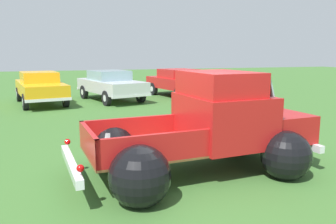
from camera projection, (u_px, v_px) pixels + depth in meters
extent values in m
plane|color=#3D6B2D|center=(192.00, 172.00, 6.49)|extent=(80.00, 80.00, 0.00)
cylinder|color=black|center=(232.00, 136.00, 7.77)|extent=(0.77, 0.28, 0.76)
cylinder|color=silver|center=(232.00, 136.00, 7.77)|extent=(0.36, 0.26, 0.34)
cylinder|color=black|center=(285.00, 157.00, 6.19)|extent=(0.77, 0.28, 0.76)
cylinder|color=silver|center=(285.00, 157.00, 6.19)|extent=(0.36, 0.26, 0.34)
cylinder|color=black|center=(112.00, 149.00, 6.70)|extent=(0.77, 0.28, 0.76)
cylinder|color=silver|center=(112.00, 149.00, 6.70)|extent=(0.36, 0.26, 0.34)
cylinder|color=black|center=(139.00, 179.00, 5.12)|extent=(0.77, 0.28, 0.76)
cylinder|color=silver|center=(139.00, 179.00, 5.12)|extent=(0.36, 0.26, 0.34)
sphere|color=black|center=(111.00, 146.00, 6.74)|extent=(1.03, 1.03, 0.96)
sphere|color=black|center=(140.00, 176.00, 5.07)|extent=(1.03, 1.03, 0.96)
cube|color=olive|center=(145.00, 151.00, 6.04)|extent=(2.16, 1.69, 0.04)
cube|color=red|center=(133.00, 130.00, 6.66)|extent=(2.05, 0.24, 0.50)
cube|color=red|center=(160.00, 149.00, 5.33)|extent=(2.05, 0.24, 0.50)
cube|color=red|center=(194.00, 133.00, 6.37)|extent=(0.20, 1.54, 0.50)
cube|color=red|center=(89.00, 144.00, 5.62)|extent=(0.20, 1.54, 0.50)
cube|color=red|center=(223.00, 119.00, 6.57)|extent=(1.58, 1.81, 0.95)
cube|color=red|center=(219.00, 83.00, 6.41)|extent=(1.27, 1.62, 0.45)
cube|color=#8CADB7|center=(247.00, 83.00, 6.66)|extent=(0.26, 1.47, 0.38)
cube|color=red|center=(266.00, 125.00, 7.00)|extent=(1.37, 1.71, 0.55)
sphere|color=black|center=(231.00, 134.00, 7.79)|extent=(0.99, 0.99, 0.92)
sphere|color=black|center=(286.00, 156.00, 6.15)|extent=(0.99, 0.99, 0.92)
cube|color=silver|center=(71.00, 164.00, 5.56)|extent=(0.27, 1.98, 0.14)
cube|color=silver|center=(286.00, 138.00, 7.26)|extent=(0.27, 1.98, 0.14)
sphere|color=red|center=(67.00, 142.00, 6.26)|extent=(0.12, 0.12, 0.11)
sphere|color=red|center=(80.00, 168.00, 4.83)|extent=(0.12, 0.12, 0.11)
cylinder|color=black|center=(66.00, 99.00, 14.25)|extent=(0.31, 0.68, 0.66)
cylinder|color=silver|center=(66.00, 99.00, 14.25)|extent=(0.26, 0.33, 0.30)
cylinder|color=black|center=(25.00, 102.00, 13.51)|extent=(0.31, 0.68, 0.66)
cylinder|color=silver|center=(25.00, 102.00, 13.51)|extent=(0.26, 0.33, 0.30)
cylinder|color=black|center=(54.00, 93.00, 16.70)|extent=(0.31, 0.68, 0.66)
cylinder|color=silver|center=(54.00, 93.00, 16.70)|extent=(0.26, 0.33, 0.30)
cylinder|color=black|center=(19.00, 94.00, 15.96)|extent=(0.31, 0.68, 0.66)
cylinder|color=silver|center=(19.00, 94.00, 15.96)|extent=(0.26, 0.33, 0.30)
cube|color=#F2A819|center=(40.00, 88.00, 15.04)|extent=(2.44, 4.64, 0.55)
cube|color=#F2A819|center=(39.00, 77.00, 15.10)|extent=(1.76, 2.08, 0.45)
cube|color=silver|center=(34.00, 89.00, 16.96)|extent=(1.75, 0.40, 0.12)
cube|color=silver|center=(49.00, 100.00, 13.20)|extent=(1.75, 0.40, 0.12)
cylinder|color=black|center=(141.00, 95.00, 15.55)|extent=(0.37, 0.69, 0.66)
cylinder|color=silver|center=(141.00, 95.00, 15.55)|extent=(0.28, 0.34, 0.30)
cylinder|color=black|center=(107.00, 98.00, 14.63)|extent=(0.37, 0.69, 0.66)
cylinder|color=silver|center=(107.00, 98.00, 14.63)|extent=(0.28, 0.34, 0.30)
cylinder|color=black|center=(115.00, 90.00, 17.83)|extent=(0.37, 0.69, 0.66)
cylinder|color=silver|center=(115.00, 90.00, 17.83)|extent=(0.28, 0.34, 0.30)
cylinder|color=black|center=(84.00, 92.00, 16.91)|extent=(0.37, 0.69, 0.66)
cylinder|color=silver|center=(84.00, 92.00, 16.91)|extent=(0.28, 0.34, 0.30)
cube|color=silver|center=(111.00, 86.00, 16.16)|extent=(2.91, 4.67, 0.55)
cube|color=#8CADB7|center=(109.00, 75.00, 16.22)|extent=(2.00, 2.18, 0.45)
cube|color=silver|center=(94.00, 87.00, 17.96)|extent=(1.83, 0.60, 0.12)
cube|color=silver|center=(132.00, 96.00, 14.46)|extent=(1.83, 0.60, 0.12)
cylinder|color=black|center=(208.00, 92.00, 16.98)|extent=(0.33, 0.69, 0.66)
cylinder|color=silver|center=(208.00, 92.00, 16.98)|extent=(0.27, 0.33, 0.30)
cylinder|color=black|center=(179.00, 94.00, 16.13)|extent=(0.33, 0.69, 0.66)
cylinder|color=silver|center=(179.00, 94.00, 16.13)|extent=(0.27, 0.33, 0.30)
cylinder|color=black|center=(180.00, 87.00, 19.25)|extent=(0.33, 0.69, 0.66)
cylinder|color=silver|center=(180.00, 87.00, 19.25)|extent=(0.27, 0.33, 0.30)
cylinder|color=black|center=(153.00, 89.00, 18.40)|extent=(0.33, 0.69, 0.66)
cylinder|color=silver|center=(153.00, 89.00, 18.40)|extent=(0.27, 0.33, 0.30)
cube|color=red|center=(180.00, 83.00, 17.62)|extent=(2.66, 4.45, 0.55)
cube|color=red|center=(178.00, 73.00, 17.68)|extent=(1.94, 2.04, 0.45)
cube|color=silver|center=(161.00, 85.00, 19.41)|extent=(1.90, 0.49, 0.12)
cube|color=silver|center=(203.00, 92.00, 15.93)|extent=(1.90, 0.49, 0.12)
cylinder|color=#4C4742|center=(182.00, 111.00, 11.11)|extent=(0.18, 0.18, 0.77)
cylinder|color=#4C4742|center=(185.00, 112.00, 10.96)|extent=(0.18, 0.18, 0.77)
cylinder|color=#26262B|center=(184.00, 91.00, 10.92)|extent=(0.40, 0.40, 0.58)
cylinder|color=#26262B|center=(180.00, 89.00, 11.10)|extent=(0.11, 0.11, 0.55)
cylinder|color=#26262B|center=(188.00, 90.00, 10.72)|extent=(0.11, 0.11, 0.55)
sphere|color=brown|center=(184.00, 78.00, 10.84)|extent=(0.24, 0.24, 0.21)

